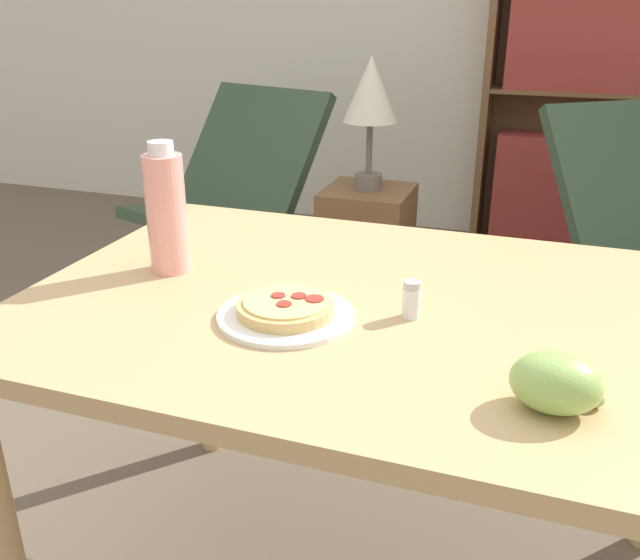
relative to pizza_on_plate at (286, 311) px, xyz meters
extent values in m
plane|color=brown|center=(0.03, 0.23, -0.75)|extent=(14.00, 14.00, 0.00)
cube|color=tan|center=(0.14, 0.12, -0.03)|extent=(1.31, 0.90, 0.03)
cylinder|color=tan|center=(-0.46, -0.27, -0.40)|extent=(0.06, 0.06, 0.70)
cylinder|color=tan|center=(-0.46, 0.51, -0.40)|extent=(0.06, 0.06, 0.70)
cylinder|color=white|center=(0.00, 0.00, -0.01)|extent=(0.24, 0.24, 0.01)
cylinder|color=#DBB26B|center=(0.00, 0.00, 0.01)|extent=(0.17, 0.17, 0.02)
cylinder|color=#EACC7A|center=(0.00, 0.00, 0.02)|extent=(0.15, 0.15, 0.00)
cylinder|color=#A83328|center=(-0.02, 0.01, 0.02)|extent=(0.02, 0.02, 0.00)
cylinder|color=#A83328|center=(0.02, 0.02, 0.02)|extent=(0.03, 0.03, 0.00)
cylinder|color=#A83328|center=(0.05, 0.02, 0.02)|extent=(0.03, 0.03, 0.00)
cylinder|color=#A83328|center=(0.00, -0.02, 0.02)|extent=(0.03, 0.03, 0.00)
ellipsoid|color=#93BC5B|center=(0.45, -0.14, 0.03)|extent=(0.12, 0.10, 0.08)
sphere|color=#93BC5B|center=(0.44, -0.13, 0.04)|extent=(0.03, 0.03, 0.03)
sphere|color=#93BC5B|center=(0.50, -0.12, 0.00)|extent=(0.02, 0.02, 0.02)
sphere|color=#93BC5B|center=(0.47, -0.14, 0.01)|extent=(0.03, 0.03, 0.03)
sphere|color=#93BC5B|center=(0.42, -0.16, 0.02)|extent=(0.02, 0.02, 0.02)
sphere|color=#93BC5B|center=(0.43, -0.13, 0.01)|extent=(0.03, 0.03, 0.03)
sphere|color=#93BC5B|center=(0.42, -0.13, 0.02)|extent=(0.03, 0.03, 0.03)
cylinder|color=pink|center=(-0.31, 0.13, 0.10)|extent=(0.08, 0.08, 0.24)
cylinder|color=white|center=(-0.31, 0.13, 0.24)|extent=(0.05, 0.05, 0.03)
cylinder|color=white|center=(0.20, 0.08, 0.01)|extent=(0.03, 0.03, 0.05)
cylinder|color=#B7B7BC|center=(0.20, 0.08, 0.05)|extent=(0.03, 0.03, 0.01)
cube|color=slate|center=(-0.96, 1.58, -0.70)|extent=(0.74, 0.70, 0.10)
cube|color=#334733|center=(-0.96, 1.50, -0.39)|extent=(0.77, 0.67, 0.14)
cube|color=#334733|center=(-0.89, 1.80, -0.15)|extent=(0.75, 0.58, 0.55)
cube|color=#334733|center=(0.71, 1.85, -0.15)|extent=(0.77, 0.72, 0.55)
cube|color=brown|center=(0.04, 2.69, 0.07)|extent=(0.04, 0.28, 1.65)
cube|color=brown|center=(0.47, 2.83, 0.07)|extent=(0.88, 0.01, 1.65)
cube|color=brown|center=(0.47, 2.69, -0.73)|extent=(0.81, 0.27, 0.02)
cube|color=#99332D|center=(0.47, 2.67, -0.43)|extent=(0.69, 0.20, 0.58)
cube|color=brown|center=(0.47, 2.69, 0.07)|extent=(0.81, 0.27, 0.02)
cube|color=#99332D|center=(0.47, 2.67, 0.37)|extent=(0.69, 0.20, 0.58)
cube|color=brown|center=(-0.28, 1.56, -0.48)|extent=(0.34, 0.34, 0.55)
cylinder|color=#665B51|center=(-0.28, 1.56, -0.17)|extent=(0.11, 0.11, 0.06)
cylinder|color=#665B51|center=(-0.28, 1.56, -0.04)|extent=(0.02, 0.02, 0.20)
cone|color=beige|center=(-0.28, 1.56, 0.19)|extent=(0.21, 0.21, 0.24)
camera|label=1|loc=(0.41, -0.98, 0.50)|focal=38.00mm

